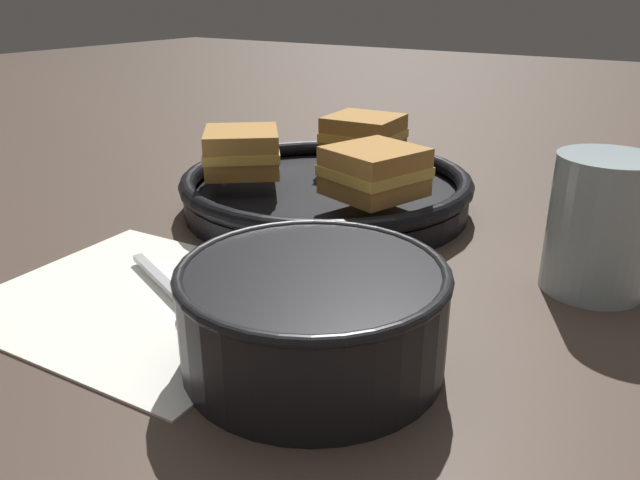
{
  "coord_description": "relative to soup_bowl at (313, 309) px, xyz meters",
  "views": [
    {
      "loc": [
        0.3,
        -0.35,
        0.23
      ],
      "look_at": [
        0.04,
        0.04,
        0.04
      ],
      "focal_mm": 35.0,
      "sensor_mm": 36.0,
      "label": 1
    }
  ],
  "objects": [
    {
      "name": "ground_plane",
      "position": [
        -0.11,
        0.06,
        -0.04
      ],
      "size": [
        4.0,
        4.0,
        0.0
      ],
      "primitive_type": "plane",
      "color": "#47382D"
    },
    {
      "name": "napkin",
      "position": [
        -0.16,
        -0.0,
        -0.04
      ],
      "size": [
        0.26,
        0.22,
        0.0
      ],
      "color": "white",
      "rests_on": "ground_plane"
    },
    {
      "name": "soup_bowl",
      "position": [
        0.0,
        0.0,
        0.0
      ],
      "size": [
        0.17,
        0.17,
        0.07
      ],
      "color": "black",
      "rests_on": "ground_plane"
    },
    {
      "name": "spoon",
      "position": [
        -0.11,
        -0.0,
        -0.03
      ],
      "size": [
        0.15,
        0.07,
        0.01
      ],
      "rotation": [
        0.0,
        0.0,
        -0.38
      ],
      "color": "#B7B7BC",
      "rests_on": "napkin"
    },
    {
      "name": "skillet",
      "position": [
        -0.16,
        0.26,
        -0.02
      ],
      "size": [
        0.32,
        0.32,
        0.04
      ],
      "color": "black",
      "rests_on": "ground_plane"
    },
    {
      "name": "sandwich_near_left",
      "position": [
        -0.08,
        0.22,
        0.03
      ],
      "size": [
        0.1,
        0.1,
        0.05
      ],
      "rotation": [
        0.0,
        0.0,
        7.55
      ],
      "color": "#B27A38",
      "rests_on": "skillet"
    },
    {
      "name": "sandwich_near_right",
      "position": [
        -0.16,
        0.35,
        0.03
      ],
      "size": [
        0.09,
        0.08,
        0.05
      ],
      "rotation": [
        0.0,
        0.0,
        9.49
      ],
      "color": "#B27A38",
      "rests_on": "skillet"
    },
    {
      "name": "sandwich_far_left",
      "position": [
        -0.23,
        0.21,
        0.03
      ],
      "size": [
        0.11,
        0.11,
        0.05
      ],
      "rotation": [
        0.0,
        0.0,
        11.68
      ],
      "color": "#B27A38",
      "rests_on": "skillet"
    },
    {
      "name": "drinking_glass",
      "position": [
        0.13,
        0.21,
        0.02
      ],
      "size": [
        0.08,
        0.08,
        0.11
      ],
      "color": "silver",
      "rests_on": "ground_plane"
    }
  ]
}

